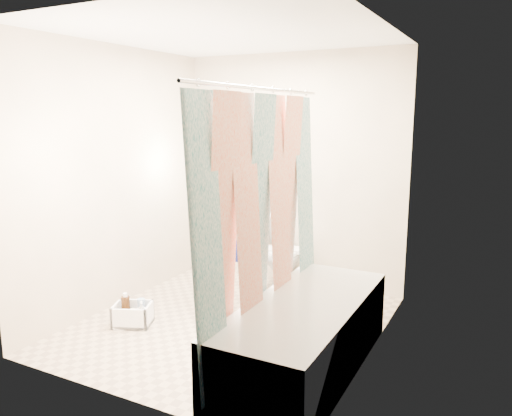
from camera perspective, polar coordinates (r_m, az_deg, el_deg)
The scene contains 14 objects.
floor at distance 4.42m, azimuth -2.91°, elevation -13.11°, with size 2.60×2.60×0.00m, color tan.
ceiling at distance 4.09m, azimuth -3.24°, elevation 19.34°, with size 2.40×2.60×0.02m, color silver.
wall_back at distance 5.24m, azimuth 4.17°, elevation 4.28°, with size 2.40×0.02×2.40m, color beige.
wall_front at distance 3.06m, azimuth -15.50°, elevation -0.72°, with size 2.40×0.02×2.40m, color beige.
wall_left at distance 4.80m, azimuth -15.53°, elevation 3.33°, with size 0.02×2.60×2.40m, color beige.
wall_right at distance 3.64m, azimuth 13.47°, elevation 1.16°, with size 0.02×2.60×2.40m, color beige.
bathtub at distance 3.62m, azimuth 5.57°, elevation -14.10°, with size 0.70×1.75×0.50m.
curtain_rod at distance 3.43m, azimuth 0.82°, elevation 13.47°, with size 0.02×0.02×1.90m, color silver.
shower_curtain at distance 3.51m, azimuth 0.78°, elevation -1.89°, with size 0.06×1.75×1.80m, color white.
toilet at distance 5.20m, azimuth 3.21°, elevation -5.13°, with size 0.41×0.72×0.73m, color silver.
tank_lid at distance 5.07m, azimuth 3.15°, elevation -4.80°, with size 0.45×0.20×0.03m, color white.
tank_internals at distance 5.30m, azimuth 2.91°, elevation -0.84°, with size 0.17×0.09×0.24m.
plumber at distance 4.56m, azimuth -4.57°, elevation -1.20°, with size 0.62×0.41×1.69m, color #102DA5.
cleaning_caddy at distance 4.49m, azimuth -13.79°, elevation -11.82°, with size 0.38×0.35×0.24m.
Camera 1 is at (2.05, -3.49, 1.79)m, focal length 35.00 mm.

